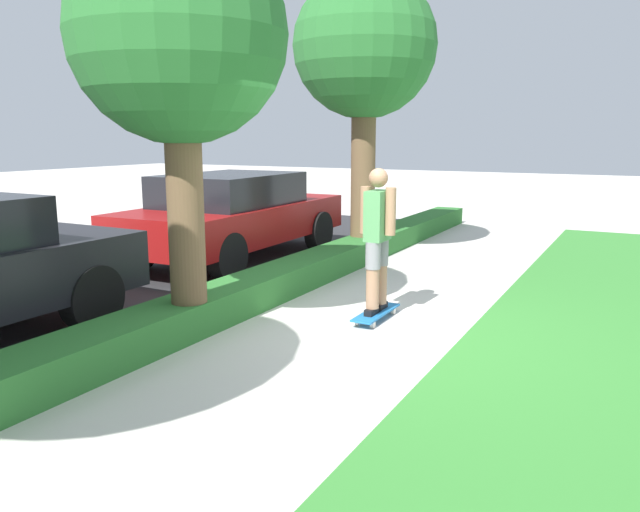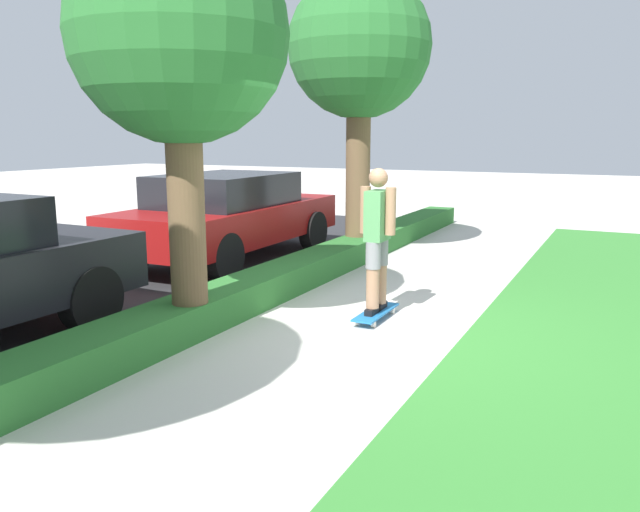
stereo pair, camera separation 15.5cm
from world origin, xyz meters
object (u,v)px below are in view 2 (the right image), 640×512
tree_mid (179,40)px  tree_far (359,50)px  skateboard (376,313)px  skater_person (377,237)px  parked_car_middle (229,214)px

tree_mid → tree_far: tree_far is taller
skateboard → tree_mid: tree_mid is taller
skateboard → tree_mid: 3.50m
tree_far → skateboard: bearing=-153.4°
skater_person → tree_far: 4.42m
tree_mid → tree_far: size_ratio=0.87×
skater_person → tree_far: (3.30, 1.65, 2.43)m
skateboard → skater_person: (-0.00, 0.00, 0.87)m
skater_person → skateboard: bearing=0.0°
tree_far → parked_car_middle: (-1.20, 1.78, -2.61)m
skater_person → tree_far: tree_far is taller
skateboard → tree_far: size_ratio=0.19×
skater_person → tree_mid: tree_mid is taller
skater_person → parked_car_middle: (2.11, 3.44, -0.18)m
skater_person → tree_far: bearing=26.6°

